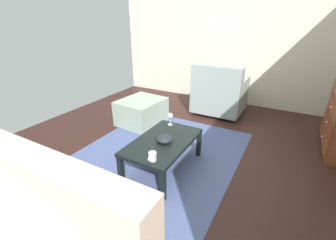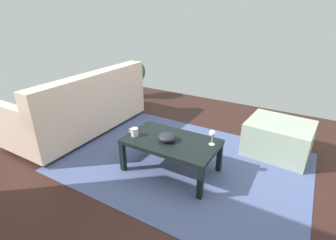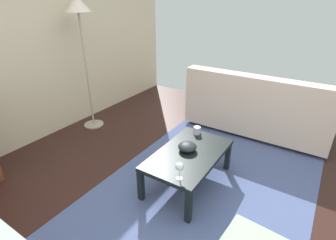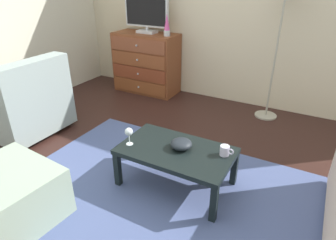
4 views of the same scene
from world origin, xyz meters
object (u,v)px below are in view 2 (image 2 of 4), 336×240
(coffee_table, at_px, (171,144))
(ottoman, at_px, (278,138))
(bowl_decorative, at_px, (167,137))
(wine_glass, at_px, (213,134))
(mug, at_px, (134,132))
(couch_large, at_px, (83,108))
(potted_plant, at_px, (134,75))

(coffee_table, distance_m, ottoman, 1.31)
(coffee_table, distance_m, bowl_decorative, 0.10)
(coffee_table, relative_size, wine_glass, 6.01)
(wine_glass, height_order, ottoman, wine_glass)
(coffee_table, relative_size, mug, 8.28)
(wine_glass, relative_size, ottoman, 0.22)
(coffee_table, bearing_deg, wine_glass, -162.06)
(ottoman, bearing_deg, couch_large, 15.89)
(mug, xyz_separation_m, ottoman, (-1.30, -1.04, -0.21))
(coffee_table, xyz_separation_m, mug, (0.38, 0.10, 0.09))
(wine_glass, bearing_deg, couch_large, -3.43)
(couch_large, xyz_separation_m, ottoman, (-2.45, -0.70, -0.13))
(couch_large, xyz_separation_m, potted_plant, (0.26, -1.52, 0.10))
(wine_glass, bearing_deg, mug, 16.61)
(bowl_decorative, xyz_separation_m, potted_plant, (1.77, -1.79, 0.03))
(mug, xyz_separation_m, couch_large, (1.16, -0.35, -0.08))
(coffee_table, relative_size, bowl_decorative, 5.20)
(coffee_table, height_order, couch_large, couch_large)
(wine_glass, height_order, potted_plant, potted_plant)
(mug, height_order, bowl_decorative, mug)
(wine_glass, relative_size, potted_plant, 0.22)
(coffee_table, height_order, ottoman, ottoman)
(couch_large, relative_size, potted_plant, 2.60)
(bowl_decorative, relative_size, potted_plant, 0.25)
(couch_large, height_order, potted_plant, couch_large)
(coffee_table, xyz_separation_m, potted_plant, (1.80, -1.76, 0.11))
(potted_plant, bearing_deg, coffee_table, 135.69)
(ottoman, bearing_deg, potted_plant, -16.83)
(ottoman, bearing_deg, wine_glass, 57.31)
(coffee_table, xyz_separation_m, couch_large, (1.54, -0.24, 0.01))
(mug, height_order, couch_large, couch_large)
(coffee_table, bearing_deg, mug, 15.24)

